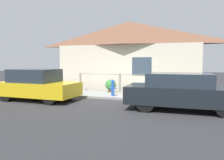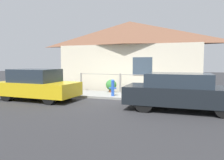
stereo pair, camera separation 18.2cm
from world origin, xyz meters
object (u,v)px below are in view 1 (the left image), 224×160
Objects in this scene: car_left at (37,85)px; potted_plant_by_fence at (63,86)px; fire_hydrant at (113,87)px; potted_plant_near_hydrant at (111,85)px; car_right at (182,91)px.

potted_plant_by_fence is (-0.12, 2.46, -0.32)m from car_left.
car_left reaches higher than fire_hydrant.
car_left is 5.41× the size of potted_plant_near_hydrant.
potted_plant_near_hydrant is (2.60, 2.90, -0.22)m from car_left.
car_right is 8.33× the size of potted_plant_by_fence.
potted_plant_near_hydrant is at bearing 49.48° from car_left.
potted_plant_near_hydrant is 1.39× the size of potted_plant_by_fence.
potted_plant_near_hydrant is 2.76m from potted_plant_by_fence.
car_right is at bearing -37.44° from potted_plant_near_hydrant.
car_right is at bearing -20.74° from potted_plant_by_fence.
car_left reaches higher than potted_plant_by_fence.
car_right is at bearing 1.38° from car_left.
car_right is 5.99× the size of potted_plant_near_hydrant.
fire_hydrant reaches higher than potted_plant_near_hydrant.
potted_plant_by_fence is (-3.25, 0.80, -0.14)m from fire_hydrant.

